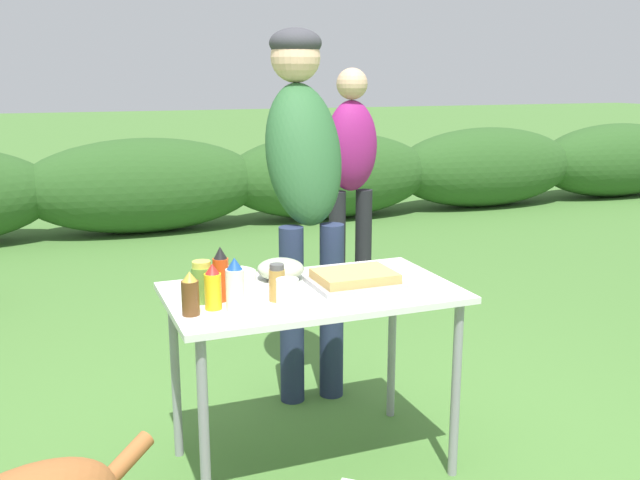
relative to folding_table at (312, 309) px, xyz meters
name	(u,v)px	position (x,y,z in m)	size (l,w,h in m)	color
ground_plane	(312,464)	(0.00, 0.00, -0.66)	(60.00, 60.00, 0.00)	#477533
shrub_hedge	(144,186)	(0.00, 4.72, -0.19)	(14.40, 0.90, 0.94)	#2D5623
folding_table	(312,309)	(0.00, 0.00, 0.00)	(1.10, 0.64, 0.74)	silver
food_tray	(355,279)	(0.18, -0.01, 0.10)	(0.34, 0.26, 0.06)	#9E9EA3
plate_stack	(230,278)	(-0.27, 0.19, 0.10)	(0.21, 0.21, 0.05)	white
mixing_bowl	(281,269)	(-0.06, 0.18, 0.12)	(0.19, 0.19, 0.08)	#ADBC99
paper_cup_stack	(287,294)	(-0.16, -0.18, 0.13)	(0.08, 0.08, 0.11)	white
beer_bottle	(190,294)	(-0.49, -0.12, 0.15)	(0.06, 0.06, 0.15)	brown
hot_sauce_bottle	(221,275)	(-0.35, -0.01, 0.17)	(0.06, 0.06, 0.20)	#CC4214
relish_jar	(202,283)	(-0.42, 0.00, 0.15)	(0.07, 0.07, 0.15)	olive
mayo_bottle	(235,285)	(-0.33, -0.13, 0.17)	(0.07, 0.07, 0.19)	silver
spice_jar	(277,283)	(-0.17, -0.08, 0.14)	(0.06, 0.06, 0.14)	#B2893D
mustard_bottle	(213,288)	(-0.40, -0.09, 0.15)	(0.06, 0.06, 0.16)	yellow
standing_person_in_red_jacket	(304,166)	(0.23, 0.71, 0.46)	(0.39, 0.53, 1.76)	#232D4C
standing_person_with_beanie	(351,163)	(1.05, 2.01, 0.29)	(0.37, 0.27, 1.59)	black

